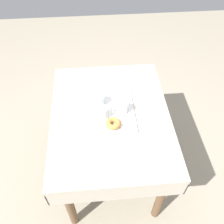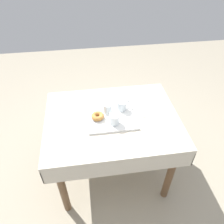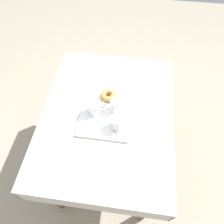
# 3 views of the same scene
# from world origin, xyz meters

# --- Properties ---
(ground_plane) EXTENTS (6.00, 6.00, 0.00)m
(ground_plane) POSITION_xyz_m (0.00, 0.00, 0.00)
(ground_plane) COLOR gray
(dining_table) EXTENTS (1.11, 0.85, 0.78)m
(dining_table) POSITION_xyz_m (0.00, 0.00, 0.66)
(dining_table) COLOR beige
(dining_table) RESTS_ON ground
(serving_tray) EXTENTS (0.40, 0.33, 0.02)m
(serving_tray) POSITION_xyz_m (-0.01, -0.01, 0.79)
(serving_tray) COLOR white
(serving_tray) RESTS_ON dining_table
(tea_mug_left) EXTENTS (0.08, 0.12, 0.08)m
(tea_mug_left) POSITION_xyz_m (0.00, -0.08, 0.83)
(tea_mug_left) COLOR white
(tea_mug_left) RESTS_ON serving_tray
(tea_mug_right) EXTENTS (0.12, 0.08, 0.08)m
(tea_mug_right) POSITION_xyz_m (0.10, 0.07, 0.83)
(tea_mug_right) COLOR white
(tea_mug_right) RESTS_ON serving_tray
(water_glass_near) EXTENTS (0.07, 0.07, 0.09)m
(water_glass_near) POSITION_xyz_m (-0.03, 0.05, 0.84)
(water_glass_near) COLOR white
(water_glass_near) RESTS_ON serving_tray
(donut_plate_left) EXTENTS (0.11, 0.11, 0.01)m
(donut_plate_left) POSITION_xyz_m (-0.12, -0.01, 0.80)
(donut_plate_left) COLOR silver
(donut_plate_left) RESTS_ON serving_tray
(sugar_donut_left) EXTENTS (0.10, 0.10, 0.04)m
(sugar_donut_left) POSITION_xyz_m (-0.12, -0.01, 0.82)
(sugar_donut_left) COLOR #BC7F3D
(sugar_donut_left) RESTS_ON donut_plate_left
(paper_napkin) EXTENTS (0.11, 0.12, 0.01)m
(paper_napkin) POSITION_xyz_m (0.30, 0.02, 0.78)
(paper_napkin) COLOR white
(paper_napkin) RESTS_ON dining_table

